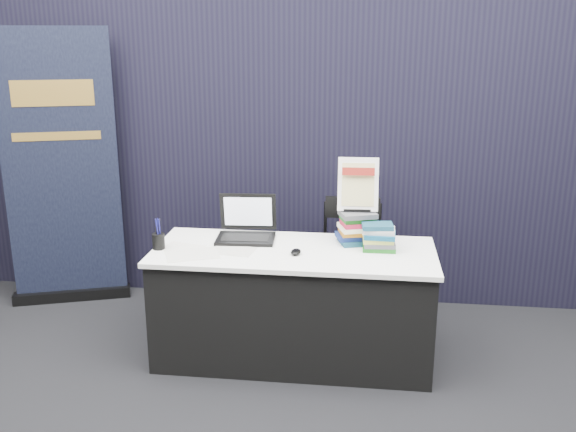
{
  "coord_description": "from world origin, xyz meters",
  "views": [
    {
      "loc": [
        0.44,
        -3.3,
        2.09
      ],
      "look_at": [
        -0.04,
        0.55,
        0.97
      ],
      "focal_mm": 40.0,
      "sensor_mm": 36.0,
      "label": 1
    }
  ],
  "objects_px": {
    "laptop": "(247,229)",
    "info_sign": "(358,185)",
    "stacking_chair": "(351,258)",
    "book_stack_short": "(378,237)",
    "display_table": "(294,304)",
    "pullup_banner": "(63,186)",
    "book_stack_tall": "(357,227)"
  },
  "relations": [
    {
      "from": "display_table",
      "to": "laptop",
      "type": "bearing_deg",
      "value": 149.47
    },
    {
      "from": "book_stack_short",
      "to": "info_sign",
      "type": "height_order",
      "value": "info_sign"
    },
    {
      "from": "book_stack_tall",
      "to": "book_stack_short",
      "type": "xyz_separation_m",
      "value": [
        0.14,
        -0.12,
        -0.02
      ]
    },
    {
      "from": "laptop",
      "to": "info_sign",
      "type": "relative_size",
      "value": 1.12
    },
    {
      "from": "display_table",
      "to": "book_stack_short",
      "type": "distance_m",
      "value": 0.71
    },
    {
      "from": "book_stack_tall",
      "to": "pullup_banner",
      "type": "height_order",
      "value": "pullup_banner"
    },
    {
      "from": "book_stack_tall",
      "to": "laptop",
      "type": "bearing_deg",
      "value": 178.9
    },
    {
      "from": "laptop",
      "to": "book_stack_tall",
      "type": "bearing_deg",
      "value": -4.93
    },
    {
      "from": "display_table",
      "to": "laptop",
      "type": "height_order",
      "value": "laptop"
    },
    {
      "from": "book_stack_tall",
      "to": "pullup_banner",
      "type": "xyz_separation_m",
      "value": [
        -2.27,
        0.53,
        0.09
      ]
    },
    {
      "from": "pullup_banner",
      "to": "display_table",
      "type": "bearing_deg",
      "value": -39.89
    },
    {
      "from": "book_stack_short",
      "to": "laptop",
      "type": "bearing_deg",
      "value": 171.33
    },
    {
      "from": "laptop",
      "to": "book_stack_tall",
      "type": "distance_m",
      "value": 0.73
    },
    {
      "from": "laptop",
      "to": "pullup_banner",
      "type": "bearing_deg",
      "value": 157.66
    },
    {
      "from": "laptop",
      "to": "book_stack_short",
      "type": "xyz_separation_m",
      "value": [
        0.87,
        -0.13,
        0.02
      ]
    },
    {
      "from": "book_stack_tall",
      "to": "info_sign",
      "type": "relative_size",
      "value": 0.74
    },
    {
      "from": "laptop",
      "to": "info_sign",
      "type": "height_order",
      "value": "info_sign"
    },
    {
      "from": "stacking_chair",
      "to": "book_stack_short",
      "type": "bearing_deg",
      "value": -68.53
    },
    {
      "from": "display_table",
      "to": "laptop",
      "type": "distance_m",
      "value": 0.59
    },
    {
      "from": "info_sign",
      "to": "stacking_chair",
      "type": "xyz_separation_m",
      "value": [
        -0.04,
        0.33,
        -0.62
      ]
    },
    {
      "from": "book_stack_tall",
      "to": "stacking_chair",
      "type": "height_order",
      "value": "book_stack_tall"
    },
    {
      "from": "display_table",
      "to": "laptop",
      "type": "relative_size",
      "value": 4.5
    },
    {
      "from": "book_stack_short",
      "to": "pullup_banner",
      "type": "xyz_separation_m",
      "value": [
        -2.41,
        0.65,
        0.11
      ]
    },
    {
      "from": "display_table",
      "to": "pullup_banner",
      "type": "relative_size",
      "value": 0.84
    },
    {
      "from": "info_sign",
      "to": "book_stack_short",
      "type": "bearing_deg",
      "value": -48.99
    },
    {
      "from": "book_stack_short",
      "to": "stacking_chair",
      "type": "height_order",
      "value": "stacking_chair"
    },
    {
      "from": "book_stack_tall",
      "to": "book_stack_short",
      "type": "relative_size",
      "value": 1.26
    },
    {
      "from": "display_table",
      "to": "pullup_banner",
      "type": "bearing_deg",
      "value": 159.14
    },
    {
      "from": "stacking_chair",
      "to": "info_sign",
      "type": "bearing_deg",
      "value": -82.21
    },
    {
      "from": "info_sign",
      "to": "stacking_chair",
      "type": "distance_m",
      "value": 0.7
    },
    {
      "from": "display_table",
      "to": "book_stack_short",
      "type": "xyz_separation_m",
      "value": [
        0.53,
        0.07,
        0.46
      ]
    },
    {
      "from": "display_table",
      "to": "stacking_chair",
      "type": "xyz_separation_m",
      "value": [
        0.35,
        0.55,
        0.14
      ]
    }
  ]
}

